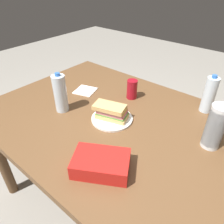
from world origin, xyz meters
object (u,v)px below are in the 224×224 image
object	(u,v)px
paper_plate	(112,119)
plastic_cup_stack	(215,127)
water_bottle_tall	(209,95)
chip_bag	(101,163)
sandwich	(111,112)
soda_can_red	(132,89)
dining_table	(117,132)
water_bottle_spare	(60,93)

from	to	relation	value
paper_plate	plastic_cup_stack	distance (m)	0.52
water_bottle_tall	plastic_cup_stack	size ratio (longest dim) A/B	1.02
water_bottle_tall	plastic_cup_stack	world-z (taller)	water_bottle_tall
chip_bag	plastic_cup_stack	distance (m)	0.53
sandwich	soda_can_red	bearing A→B (deg)	-79.00
sandwich	plastic_cup_stack	bearing A→B (deg)	-164.14
sandwich	plastic_cup_stack	distance (m)	0.51
paper_plate	chip_bag	world-z (taller)	chip_bag
soda_can_red	chip_bag	bearing A→B (deg)	113.51
sandwich	chip_bag	distance (m)	0.35
chip_bag	soda_can_red	bearing A→B (deg)	-96.57
soda_can_red	chip_bag	size ratio (longest dim) A/B	0.53
dining_table	water_bottle_spare	distance (m)	0.39
water_bottle_tall	chip_bag	bearing A→B (deg)	76.38
sandwich	water_bottle_tall	distance (m)	0.56
dining_table	plastic_cup_stack	world-z (taller)	plastic_cup_stack
paper_plate	plastic_cup_stack	size ratio (longest dim) A/B	1.03
sandwich	water_bottle_tall	xyz separation A→B (m)	(-0.37, -0.42, 0.05)
soda_can_red	water_bottle_tall	size ratio (longest dim) A/B	0.54
sandwich	soda_can_red	xyz separation A→B (m)	(0.05, -0.27, 0.01)
dining_table	paper_plate	world-z (taller)	paper_plate
soda_can_red	chip_bag	xyz separation A→B (m)	(-0.25, 0.56, -0.03)
dining_table	water_bottle_tall	xyz separation A→B (m)	(-0.34, -0.41, 0.19)
dining_table	soda_can_red	size ratio (longest dim) A/B	12.53
sandwich	dining_table	bearing A→B (deg)	-152.11
paper_plate	sandwich	distance (m)	0.05
dining_table	water_bottle_tall	distance (m)	0.56
sandwich	water_bottle_spare	distance (m)	0.31
soda_can_red	paper_plate	bearing A→B (deg)	101.75
paper_plate	chip_bag	distance (m)	0.36
chip_bag	water_bottle_spare	distance (m)	0.52
chip_bag	water_bottle_spare	size ratio (longest dim) A/B	0.98
chip_bag	water_bottle_spare	bearing A→B (deg)	-51.48
plastic_cup_stack	water_bottle_spare	size ratio (longest dim) A/B	0.94
water_bottle_spare	chip_bag	bearing A→B (deg)	158.60
chip_bag	water_bottle_spare	xyz separation A→B (m)	(0.48, -0.19, 0.08)
water_bottle_spare	paper_plate	bearing A→B (deg)	-158.51
paper_plate	soda_can_red	bearing A→B (deg)	-78.25
soda_can_red	water_bottle_spare	size ratio (longest dim) A/B	0.52
water_bottle_tall	water_bottle_spare	distance (m)	0.84
soda_can_red	water_bottle_tall	bearing A→B (deg)	-159.73
water_bottle_spare	plastic_cup_stack	bearing A→B (deg)	-162.15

